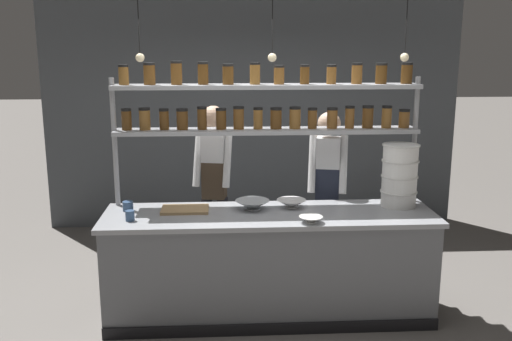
% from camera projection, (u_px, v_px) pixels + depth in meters
% --- Properties ---
extents(ground_plane, '(40.00, 40.00, 0.00)m').
position_uv_depth(ground_plane, '(269.00, 314.00, 4.99)').
color(ground_plane, slate).
extents(back_wall, '(5.20, 0.12, 2.88)m').
position_uv_depth(back_wall, '(253.00, 114.00, 7.21)').
color(back_wall, '#4C5156').
rests_on(back_wall, ground_plane).
extents(prep_counter, '(2.80, 0.76, 0.92)m').
position_uv_depth(prep_counter, '(269.00, 265.00, 4.89)').
color(prep_counter, slate).
rests_on(prep_counter, ground_plane).
extents(spice_shelf_unit, '(2.68, 0.28, 2.17)m').
position_uv_depth(spice_shelf_unit, '(267.00, 112.00, 4.93)').
color(spice_shelf_unit, '#999BA0').
rests_on(spice_shelf_unit, ground_plane).
extents(chef_left, '(0.40, 0.33, 1.74)m').
position_uv_depth(chef_left, '(214.00, 181.00, 5.54)').
color(chef_left, black).
rests_on(chef_left, ground_plane).
extents(chef_center, '(0.40, 0.33, 1.70)m').
position_uv_depth(chef_center, '(327.00, 187.00, 5.41)').
color(chef_center, black).
rests_on(chef_center, ground_plane).
extents(container_stack, '(0.32, 0.32, 0.55)m').
position_uv_depth(container_stack, '(400.00, 175.00, 4.95)').
color(container_stack, white).
rests_on(container_stack, prep_counter).
extents(cutting_board, '(0.40, 0.26, 0.02)m').
position_uv_depth(cutting_board, '(185.00, 209.00, 4.85)').
color(cutting_board, '#A88456').
rests_on(cutting_board, prep_counter).
extents(prep_bowl_near_left, '(0.19, 0.19, 0.05)m').
position_uv_depth(prep_bowl_near_left, '(311.00, 220.00, 4.53)').
color(prep_bowl_near_left, silver).
rests_on(prep_bowl_near_left, prep_counter).
extents(prep_bowl_center_front, '(0.29, 0.29, 0.08)m').
position_uv_depth(prep_bowl_center_front, '(252.00, 205.00, 4.89)').
color(prep_bowl_center_front, '#B2B7BC').
rests_on(prep_bowl_center_front, prep_counter).
extents(prep_bowl_center_back, '(0.26, 0.26, 0.07)m').
position_uv_depth(prep_bowl_center_back, '(291.00, 204.00, 4.95)').
color(prep_bowl_center_back, white).
rests_on(prep_bowl_center_back, prep_counter).
extents(serving_cup_front, '(0.07, 0.07, 0.08)m').
position_uv_depth(serving_cup_front, '(130.00, 216.00, 4.58)').
color(serving_cup_front, '#334C70').
rests_on(serving_cup_front, prep_counter).
extents(serving_cup_by_board, '(0.09, 0.09, 0.08)m').
position_uv_depth(serving_cup_by_board, '(128.00, 206.00, 4.85)').
color(serving_cup_by_board, '#334C70').
rests_on(serving_cup_by_board, prep_counter).
extents(pendant_light_row, '(2.17, 0.07, 0.66)m').
position_uv_depth(pendant_light_row, '(273.00, 53.00, 4.50)').
color(pendant_light_row, black).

